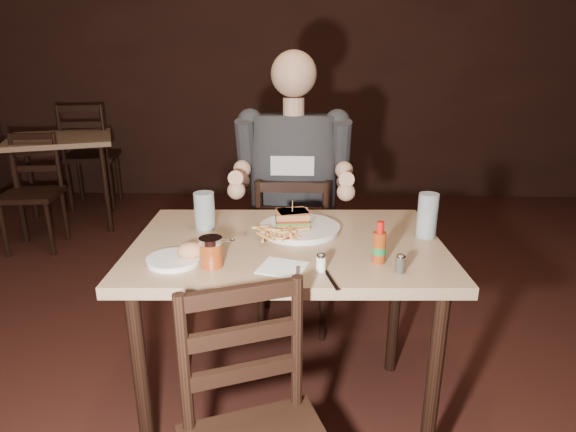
{
  "coord_description": "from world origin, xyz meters",
  "views": [
    {
      "loc": [
        0.15,
        -1.43,
        1.42
      ],
      "look_at": [
        0.09,
        0.25,
        0.85
      ],
      "focal_mm": 30.0,
      "sensor_mm": 36.0,
      "label": 1
    }
  ],
  "objects_px": {
    "bg_table": "(61,147)",
    "bg_chair_near": "(31,194)",
    "bg_chair_far": "(92,156)",
    "syrup_dispenser": "(211,252)",
    "hot_sauce": "(379,242)",
    "diner": "(293,158)",
    "glass_right": "(427,216)",
    "chair_far": "(293,251)",
    "glass_left": "(205,211)",
    "side_plate": "(174,261)",
    "main_table": "(288,263)",
    "dinner_plate": "(299,229)"
  },
  "relations": [
    {
      "from": "bg_table",
      "to": "bg_chair_near",
      "type": "bearing_deg",
      "value": -90.0
    },
    {
      "from": "bg_chair_far",
      "to": "bg_chair_near",
      "type": "distance_m",
      "value": 1.1
    },
    {
      "from": "bg_chair_near",
      "to": "syrup_dispenser",
      "type": "relative_size",
      "value": 8.7
    },
    {
      "from": "hot_sauce",
      "to": "syrup_dispenser",
      "type": "height_order",
      "value": "hot_sauce"
    },
    {
      "from": "bg_chair_far",
      "to": "diner",
      "type": "relative_size",
      "value": 1.0
    },
    {
      "from": "diner",
      "to": "glass_right",
      "type": "xyz_separation_m",
      "value": [
        0.51,
        -0.6,
        -0.09
      ]
    },
    {
      "from": "bg_table",
      "to": "chair_far",
      "type": "distance_m",
      "value": 2.55
    },
    {
      "from": "bg_chair_near",
      "to": "syrup_dispenser",
      "type": "bearing_deg",
      "value": -55.79
    },
    {
      "from": "glass_left",
      "to": "hot_sauce",
      "type": "distance_m",
      "value": 0.7
    },
    {
      "from": "hot_sauce",
      "to": "side_plate",
      "type": "bearing_deg",
      "value": -177.73
    },
    {
      "from": "syrup_dispenser",
      "to": "side_plate",
      "type": "xyz_separation_m",
      "value": [
        -0.13,
        0.02,
        -0.04
      ]
    },
    {
      "from": "main_table",
      "to": "side_plate",
      "type": "height_order",
      "value": "side_plate"
    },
    {
      "from": "bg_chair_near",
      "to": "hot_sauce",
      "type": "distance_m",
      "value": 3.02
    },
    {
      "from": "main_table",
      "to": "syrup_dispenser",
      "type": "xyz_separation_m",
      "value": [
        -0.24,
        -0.23,
        0.14
      ]
    },
    {
      "from": "chair_far",
      "to": "glass_right",
      "type": "bearing_deg",
      "value": 129.05
    },
    {
      "from": "side_plate",
      "to": "hot_sauce",
      "type": "bearing_deg",
      "value": 2.27
    },
    {
      "from": "dinner_plate",
      "to": "syrup_dispenser",
      "type": "bearing_deg",
      "value": -129.91
    },
    {
      "from": "hot_sauce",
      "to": "syrup_dispenser",
      "type": "xyz_separation_m",
      "value": [
        -0.54,
        -0.05,
        -0.02
      ]
    },
    {
      "from": "bg_chair_near",
      "to": "glass_left",
      "type": "bearing_deg",
      "value": -51.72
    },
    {
      "from": "dinner_plate",
      "to": "glass_left",
      "type": "relative_size",
      "value": 2.06
    },
    {
      "from": "hot_sauce",
      "to": "bg_table",
      "type": "bearing_deg",
      "value": 132.68
    },
    {
      "from": "bg_chair_far",
      "to": "bg_chair_near",
      "type": "relative_size",
      "value": 1.16
    },
    {
      "from": "glass_left",
      "to": "main_table",
      "type": "bearing_deg",
      "value": -20.49
    },
    {
      "from": "glass_left",
      "to": "syrup_dispenser",
      "type": "relative_size",
      "value": 1.48
    },
    {
      "from": "bg_chair_near",
      "to": "glass_left",
      "type": "distance_m",
      "value": 2.36
    },
    {
      "from": "main_table",
      "to": "bg_table",
      "type": "height_order",
      "value": "same"
    },
    {
      "from": "bg_table",
      "to": "syrup_dispenser",
      "type": "xyz_separation_m",
      "value": [
        1.74,
        -2.53,
        0.14
      ]
    },
    {
      "from": "main_table",
      "to": "glass_left",
      "type": "distance_m",
      "value": 0.38
    },
    {
      "from": "bg_chair_far",
      "to": "glass_left",
      "type": "height_order",
      "value": "bg_chair_far"
    },
    {
      "from": "glass_right",
      "to": "chair_far",
      "type": "bearing_deg",
      "value": 127.83
    },
    {
      "from": "chair_far",
      "to": "bg_table",
      "type": "bearing_deg",
      "value": -37.35
    },
    {
      "from": "chair_far",
      "to": "syrup_dispenser",
      "type": "distance_m",
      "value": 1.05
    },
    {
      "from": "hot_sauce",
      "to": "side_plate",
      "type": "distance_m",
      "value": 0.67
    },
    {
      "from": "bg_chair_far",
      "to": "side_plate",
      "type": "xyz_separation_m",
      "value": [
        1.61,
        -3.05,
        0.28
      ]
    },
    {
      "from": "bg_table",
      "to": "syrup_dispenser",
      "type": "distance_m",
      "value": 3.07
    },
    {
      "from": "main_table",
      "to": "bg_chair_far",
      "type": "bearing_deg",
      "value": 124.79
    },
    {
      "from": "glass_left",
      "to": "side_plate",
      "type": "relative_size",
      "value": 0.84
    },
    {
      "from": "chair_far",
      "to": "side_plate",
      "type": "bearing_deg",
      "value": 69.31
    },
    {
      "from": "glass_left",
      "to": "side_plate",
      "type": "distance_m",
      "value": 0.34
    },
    {
      "from": "glass_left",
      "to": "side_plate",
      "type": "height_order",
      "value": "glass_left"
    },
    {
      "from": "diner",
      "to": "side_plate",
      "type": "height_order",
      "value": "diner"
    },
    {
      "from": "chair_far",
      "to": "bg_chair_near",
      "type": "relative_size",
      "value": 1.0
    },
    {
      "from": "dinner_plate",
      "to": "syrup_dispenser",
      "type": "height_order",
      "value": "syrup_dispenser"
    },
    {
      "from": "hot_sauce",
      "to": "glass_right",
      "type": "bearing_deg",
      "value": 48.77
    },
    {
      "from": "chair_far",
      "to": "syrup_dispenser",
      "type": "height_order",
      "value": "syrup_dispenser"
    },
    {
      "from": "bg_chair_far",
      "to": "diner",
      "type": "bearing_deg",
      "value": 122.33
    },
    {
      "from": "diner",
      "to": "syrup_dispenser",
      "type": "distance_m",
      "value": 0.93
    },
    {
      "from": "side_plate",
      "to": "bg_table",
      "type": "bearing_deg",
      "value": 122.82
    },
    {
      "from": "diner",
      "to": "glass_left",
      "type": "distance_m",
      "value": 0.64
    },
    {
      "from": "bg_table",
      "to": "main_table",
      "type": "bearing_deg",
      "value": -49.27
    }
  ]
}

